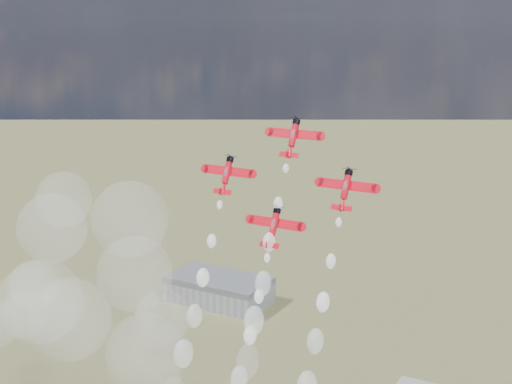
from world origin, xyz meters
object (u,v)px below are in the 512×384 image
Objects in this scene: plane_right at (346,189)px; hangar at (219,289)px; plane_lead at (293,137)px; plane_slot at (274,226)px; plane_left at (227,174)px.

hangar is at bearing 128.29° from plane_right.
plane_lead is at bearing -53.80° from hangar.
plane_lead reaches higher than hangar.
plane_slot is at bearing -90.00° from plane_lead.
hangar is at bearing 126.20° from plane_lead.
hangar is 230.87m from plane_slot.
plane_slot reaches higher than hangar.
plane_right is at bearing 17.26° from plane_slot.
hangar is 4.55× the size of plane_lead.
plane_left is (-12.57, -3.91, -7.88)m from plane_lead.
plane_left reaches higher than plane_slot.
plane_lead reaches higher than plane_slot.
plane_right is at bearing 0.00° from plane_left.
plane_slot is at bearing -162.74° from plane_right.
plane_lead is at bearing 162.74° from plane_right.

